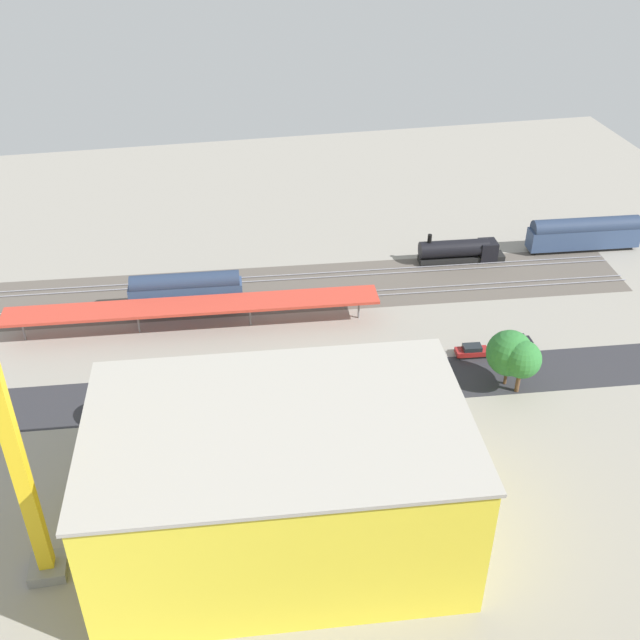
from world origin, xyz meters
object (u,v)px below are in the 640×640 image
(parked_car_0, at_px, (517,342))
(parked_car_6, at_px, (226,377))
(box_truck_0, at_px, (225,431))
(parked_car_4, at_px, (325,364))
(freight_coach_far, at_px, (186,291))
(street_tree_0, at_px, (510,353))
(parked_car_3, at_px, (381,360))
(traffic_light, at_px, (283,387))
(construction_building, at_px, (280,484))
(street_tree_1, at_px, (145,395))
(passenger_coach, at_px, (584,233))
(parked_car_1, at_px, (472,351))
(platform_canopy_near, at_px, (193,306))
(street_tree_2, at_px, (522,359))
(parked_car_2, at_px, (425,355))
(locomotive, at_px, (462,251))
(parked_car_5, at_px, (281,371))

(parked_car_0, xyz_separation_m, parked_car_6, (40.96, 0.28, -0.01))
(box_truck_0, bearing_deg, parked_car_4, -139.98)
(freight_coach_far, xyz_separation_m, street_tree_0, (-40.21, 26.47, 1.69))
(parked_car_0, height_order, box_truck_0, box_truck_0)
(parked_car_3, bearing_deg, traffic_light, 28.39)
(construction_building, height_order, street_tree_1, construction_building)
(passenger_coach, xyz_separation_m, parked_car_1, (29.76, 26.25, -2.34))
(platform_canopy_near, height_order, parked_car_0, platform_canopy_near)
(parked_car_3, xyz_separation_m, street_tree_2, (-15.83, 9.02, 4.35))
(passenger_coach, xyz_separation_m, traffic_light, (57.22, 33.75, 1.31))
(passenger_coach, relative_size, street_tree_1, 2.30)
(parked_car_0, xyz_separation_m, traffic_light, (34.50, 8.34, 3.65))
(parked_car_2, xyz_separation_m, traffic_light, (20.82, 7.81, 3.63))
(freight_coach_far, distance_m, traffic_light, 29.18)
(locomotive, height_order, parked_car_3, locomotive)
(street_tree_0, bearing_deg, locomotive, -99.82)
(locomotive, height_order, street_tree_1, street_tree_1)
(parked_car_0, height_order, parked_car_3, parked_car_3)
(street_tree_0, bearing_deg, platform_canopy_near, -28.02)
(platform_canopy_near, distance_m, freight_coach_far, 5.63)
(locomotive, distance_m, parked_car_4, 38.03)
(parked_car_5, bearing_deg, platform_canopy_near, -52.25)
(box_truck_0, bearing_deg, parked_car_2, -158.09)
(parked_car_2, distance_m, street_tree_2, 13.84)
(parked_car_5, bearing_deg, box_truck_0, 53.91)
(street_tree_2, bearing_deg, traffic_light, -2.08)
(parked_car_1, bearing_deg, passenger_coach, -138.59)
(street_tree_2, relative_size, traffic_light, 1.14)
(parked_car_2, distance_m, parked_car_5, 20.01)
(parked_car_3, distance_m, street_tree_2, 18.73)
(locomotive, bearing_deg, parked_car_6, 31.60)
(passenger_coach, bearing_deg, parked_car_0, 48.20)
(passenger_coach, bearing_deg, locomotive, -0.01)
(parked_car_4, xyz_separation_m, street_tree_0, (-22.71, 7.86, 4.19))
(box_truck_0, height_order, street_tree_0, street_tree_0)
(freight_coach_far, bearing_deg, street_tree_0, 146.64)
(parked_car_1, bearing_deg, construction_building, 41.34)
(locomotive, height_order, parked_car_0, locomotive)
(street_tree_2, bearing_deg, parked_car_1, -70.69)
(parked_car_1, height_order, parked_car_3, same)
(parked_car_0, distance_m, traffic_light, 35.68)
(parked_car_4, bearing_deg, passenger_coach, -153.39)
(parked_car_6, bearing_deg, parked_car_5, 178.98)
(parked_car_6, bearing_deg, construction_building, 96.82)
(parked_car_1, bearing_deg, freight_coach_far, -27.26)
(parked_car_0, bearing_deg, passenger_coach, -131.80)
(street_tree_2, bearing_deg, platform_canopy_near, -29.43)
(parked_car_0, xyz_separation_m, construction_building, (37.67, 27.78, 6.98))
(parked_car_6, bearing_deg, parked_car_3, 179.62)
(parked_car_2, bearing_deg, parked_car_4, -2.94)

